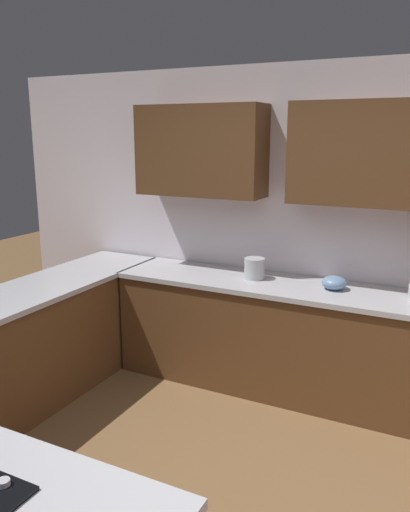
# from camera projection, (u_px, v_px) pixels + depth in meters

# --- Properties ---
(wall_back) EXTENTS (6.00, 0.44, 2.60)m
(wall_back) POSITION_uv_depth(u_px,v_px,m) (306.00, 208.00, 4.17)
(wall_back) COLOR silver
(wall_back) RESTS_ON ground
(lower_cabinets_back) EXTENTS (2.80, 0.60, 0.86)m
(lower_cabinets_back) POSITION_uv_depth(u_px,v_px,m) (286.00, 341.00, 4.14)
(lower_cabinets_back) COLOR brown
(lower_cabinets_back) RESTS_ON ground
(countertop_back) EXTENTS (2.84, 0.64, 0.04)m
(countertop_back) POSITION_uv_depth(u_px,v_px,m) (288.00, 287.00, 4.04)
(countertop_back) COLOR #B2B2B7
(countertop_back) RESTS_ON lower_cabinets_back
(lower_cabinets_side) EXTENTS (0.60, 2.90, 0.86)m
(lower_cabinets_side) POSITION_uv_depth(u_px,v_px,m) (18.00, 355.00, 3.88)
(lower_cabinets_side) COLOR brown
(lower_cabinets_side) RESTS_ON ground
(countertop_side) EXTENTS (0.64, 2.94, 0.04)m
(countertop_side) POSITION_uv_depth(u_px,v_px,m) (13.00, 298.00, 3.77)
(countertop_side) COLOR #B2B2B7
(countertop_side) RESTS_ON lower_cabinets_side
(mixing_bowl) EXTENTS (0.19, 0.19, 0.10)m
(mixing_bowl) POSITION_uv_depth(u_px,v_px,m) (334.00, 283.00, 3.90)
(mixing_bowl) COLOR #668CB2
(mixing_bowl) RESTS_ON countertop_back
(kettle) EXTENTS (0.17, 0.17, 0.17)m
(kettle) POSITION_uv_depth(u_px,v_px,m) (254.00, 268.00, 4.18)
(kettle) COLOR #B7BABF
(kettle) RESTS_ON countertop_back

